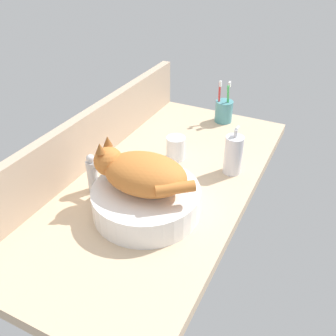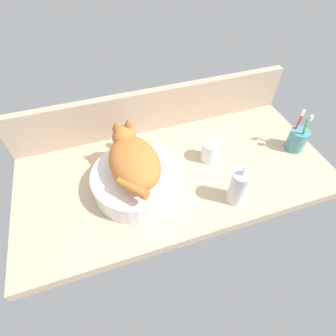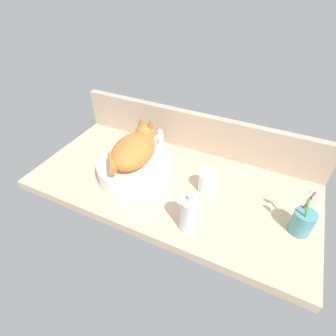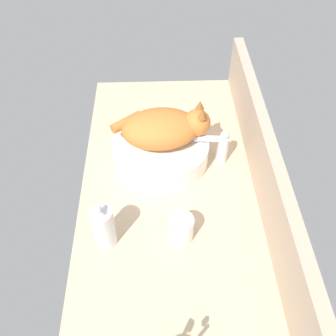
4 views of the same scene
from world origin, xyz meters
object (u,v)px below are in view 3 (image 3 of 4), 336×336
at_px(cat, 134,149).
at_px(toothbrush_cup, 302,222).
at_px(sink_basin, 135,169).
at_px(soap_dispenser, 189,215).
at_px(water_glass, 207,183).
at_px(faucet, 159,141).

relative_size(cat, toothbrush_cup, 1.73).
bearing_deg(sink_basin, soap_dispenser, -27.08).
distance_m(sink_basin, cat, 0.10).
relative_size(soap_dispenser, water_glass, 1.97).
bearing_deg(soap_dispenser, water_glass, 91.29).
bearing_deg(sink_basin, cat, 97.39).
relative_size(sink_basin, cat, 1.01).
distance_m(sink_basin, soap_dispenser, 0.36).
bearing_deg(faucet, sink_basin, -95.17).
height_order(faucet, toothbrush_cup, toothbrush_cup).
distance_m(cat, faucet, 0.20).
distance_m(cat, water_glass, 0.34).
bearing_deg(soap_dispenser, toothbrush_cup, 23.56).
bearing_deg(sink_basin, water_glass, 9.26).
height_order(cat, faucet, cat).
height_order(sink_basin, soap_dispenser, soap_dispenser).
distance_m(cat, toothbrush_cup, 0.70).
height_order(sink_basin, cat, cat).
bearing_deg(cat, faucet, 83.90).
relative_size(sink_basin, soap_dispenser, 1.89).
height_order(soap_dispenser, water_glass, soap_dispenser).
bearing_deg(toothbrush_cup, cat, 178.57).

